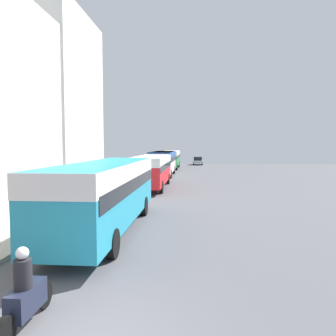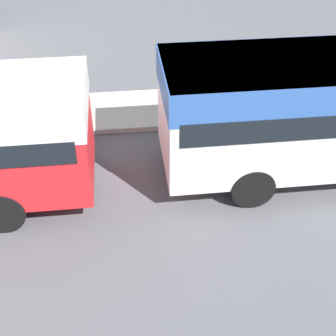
{
  "view_description": "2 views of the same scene",
  "coord_description": "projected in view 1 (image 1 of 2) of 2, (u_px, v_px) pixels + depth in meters",
  "views": [
    {
      "loc": [
        2.11,
        -5.78,
        3.77
      ],
      "look_at": [
        -0.5,
        25.54,
        1.55
      ],
      "focal_mm": 35.0,
      "sensor_mm": 36.0,
      "label": 1
    },
    {
      "loc": [
        7.06,
        28.22,
        7.13
      ],
      "look_at": [
        0.17,
        29.02,
        1.85
      ],
      "focal_mm": 50.0,
      "sensor_mm": 36.0,
      "label": 2
    }
  ],
  "objects": [
    {
      "name": "bus_third_in_line",
      "position": [
        163.0,
        160.0,
        40.05
      ],
      "size": [
        2.57,
        9.84,
        2.95
      ],
      "color": "silver",
      "rests_on": "ground_plane"
    },
    {
      "name": "bus_rear",
      "position": [
        171.0,
        157.0,
        52.11
      ],
      "size": [
        2.5,
        10.44,
        2.81
      ],
      "color": "#2D8447",
      "rests_on": "ground_plane"
    },
    {
      "name": "motorcycle_behind_lead",
      "position": [
        25.0,
        296.0,
        6.7
      ],
      "size": [
        0.39,
        2.24,
        1.73
      ],
      "color": "#1E2338",
      "rests_on": "ground_plane"
    },
    {
      "name": "car_crossing",
      "position": [
        198.0,
        161.0,
        62.2
      ],
      "size": [
        1.82,
        3.99,
        1.52
      ],
      "rotation": [
        0.0,
        0.0,
        3.14
      ],
      "color": "#B7B7BC",
      "rests_on": "ground_plane"
    },
    {
      "name": "bus_lead",
      "position": [
        106.0,
        187.0,
        14.2
      ],
      "size": [
        2.51,
        10.88,
        3.01
      ],
      "color": "teal",
      "rests_on": "ground_plane"
    },
    {
      "name": "building_far_terrace",
      "position": [
        49.0,
        105.0,
        25.37
      ],
      "size": [
        6.11,
        8.79,
        13.69
      ],
      "color": "silver",
      "rests_on": "ground_plane"
    },
    {
      "name": "bus_following",
      "position": [
        152.0,
        167.0,
        28.54
      ],
      "size": [
        2.58,
        10.11,
        2.8
      ],
      "color": "red",
      "rests_on": "ground_plane"
    }
  ]
}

